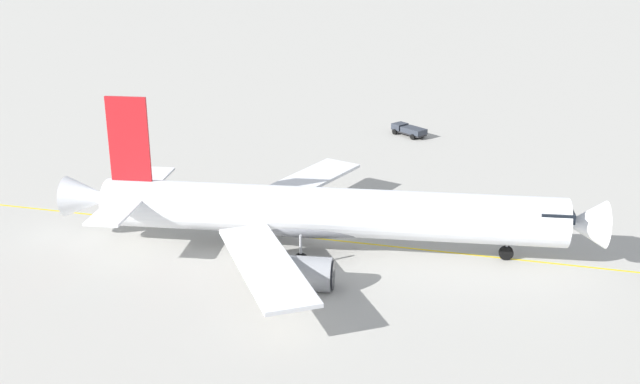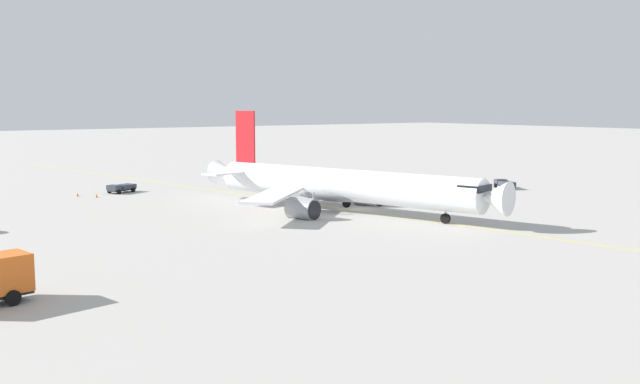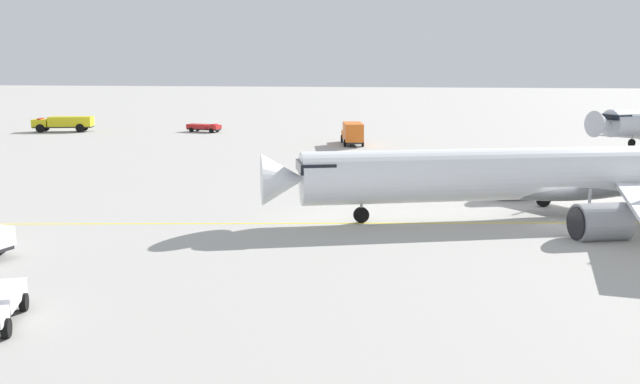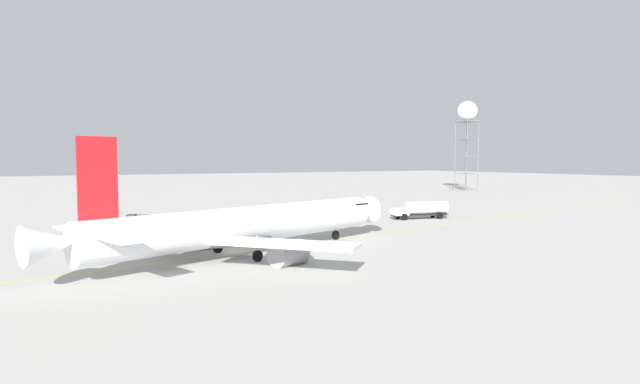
{
  "view_description": "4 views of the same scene",
  "coord_description": "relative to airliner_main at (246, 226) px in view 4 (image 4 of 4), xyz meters",
  "views": [
    {
      "loc": [
        -51.68,
        -22.74,
        24.46
      ],
      "look_at": [
        -1.68,
        0.04,
        4.67
      ],
      "focal_mm": 43.08,
      "sensor_mm": 36.0,
      "label": 1
    },
    {
      "loc": [
        -51.16,
        -66.38,
        12.49
      ],
      "look_at": [
        -4.4,
        0.01,
        2.47
      ],
      "focal_mm": 39.8,
      "sensor_mm": 36.0,
      "label": 2
    },
    {
      "loc": [
        47.66,
        -9.37,
        10.82
      ],
      "look_at": [
        9.27,
        -15.44,
        3.45
      ],
      "focal_mm": 37.45,
      "sensor_mm": 36.0,
      "label": 3
    },
    {
      "loc": [
        -49.88,
        18.36,
        9.84
      ],
      "look_at": [
        9.27,
        -15.44,
        5.45
      ],
      "focal_mm": 28.03,
      "sensor_mm": 36.0,
      "label": 4
    }
  ],
  "objects": [
    {
      "name": "ground_plane",
      "position": [
        1.91,
        0.28,
        -3.01
      ],
      "size": [
        600.0,
        600.0,
        0.0
      ],
      "primitive_type": "plane",
      "color": "#ADAAA3"
    },
    {
      "name": "airliner_main",
      "position": [
        0.0,
        0.0,
        0.0
      ],
      "size": [
        29.27,
        40.63,
        11.88
      ],
      "rotation": [
        0.0,
        0.0,
        5.01
      ],
      "color": "white",
      "rests_on": "ground_plane"
    },
    {
      "name": "fuel_tanker_truck",
      "position": [
        15.79,
        -37.45,
        -1.42
      ],
      "size": [
        4.42,
        10.04,
        2.87
      ],
      "rotation": [
        0.0,
        0.0,
        1.34
      ],
      "color": "#232326",
      "rests_on": "ground_plane"
    },
    {
      "name": "pushback_tug_truck",
      "position": [
        25.19,
        -27.13,
        -2.21
      ],
      "size": [
        5.04,
        3.54,
        1.3
      ],
      "rotation": [
        0.0,
        0.0,
        0.36
      ],
      "color": "#232326",
      "rests_on": "ground_plane"
    },
    {
      "name": "baggage_truck_truck_extra",
      "position": [
        34.26,
        4.31,
        -2.29
      ],
      "size": [
        3.38,
        4.66,
        1.22
      ],
      "rotation": [
        0.0,
        0.0,
        1.12
      ],
      "color": "#232326",
      "rests_on": "ground_plane"
    },
    {
      "name": "radar_tower",
      "position": [
        67.2,
        -101.02,
        21.21
      ],
      "size": [
        6.27,
        6.27,
        28.41
      ],
      "color": "slate",
      "rests_on": "ground_plane"
    },
    {
      "name": "taxiway_centreline",
      "position": [
        3.1,
        -5.98,
        -3.0
      ],
      "size": [
        33.02,
        195.28,
        0.01
      ],
      "rotation": [
        0.0,
        0.0,
        4.88
      ],
      "color": "yellow",
      "rests_on": "ground_plane"
    }
  ]
}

